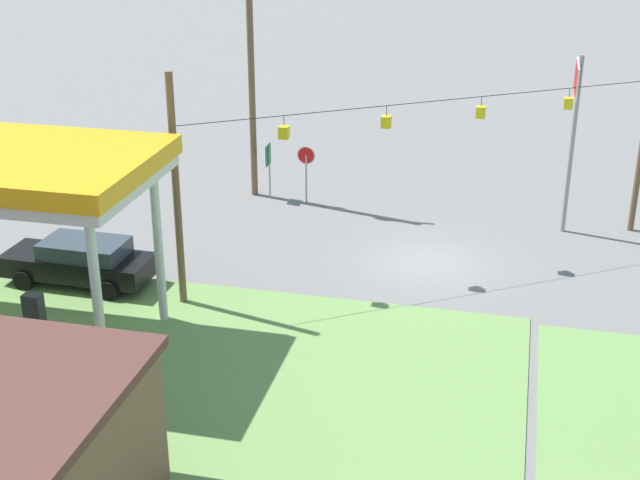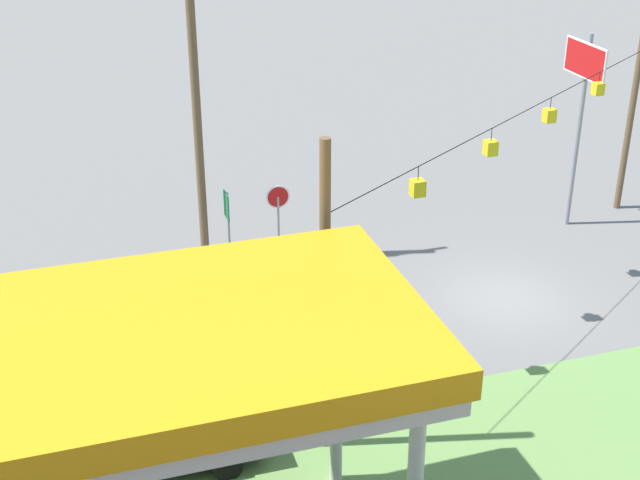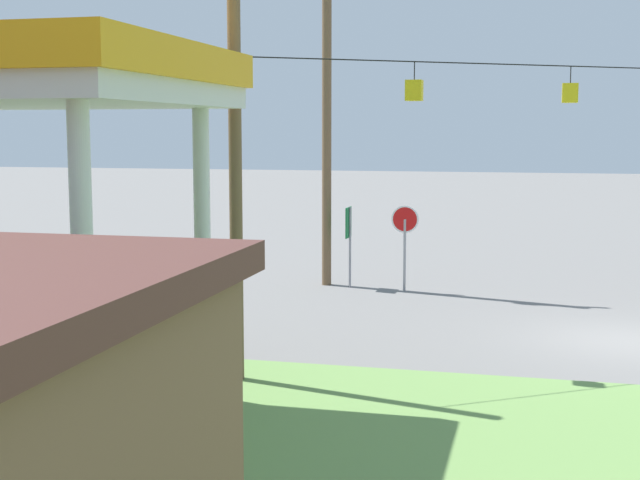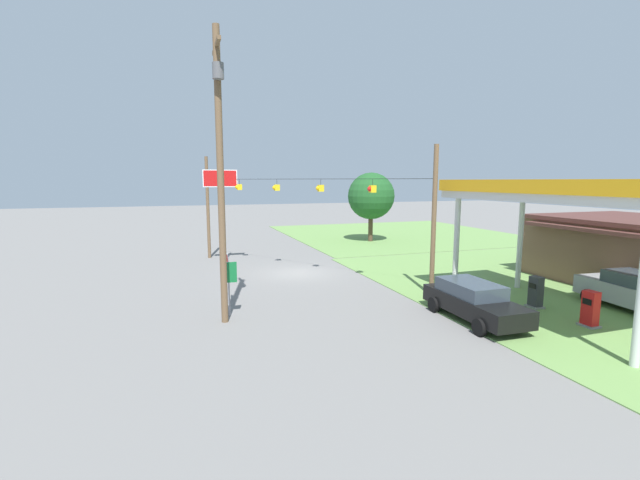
% 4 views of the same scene
% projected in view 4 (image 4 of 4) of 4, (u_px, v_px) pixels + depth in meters
% --- Properties ---
extents(ground_plane, '(160.00, 160.00, 0.00)m').
position_uv_depth(ground_plane, '(299.00, 273.00, 27.47)').
color(ground_plane, slate).
extents(grass_verge_opposite_corner, '(24.00, 24.00, 0.04)m').
position_uv_depth(grass_verge_opposite_corner, '(398.00, 234.00, 47.54)').
color(grass_verge_opposite_corner, '#6B934C').
rests_on(grass_verge_opposite_corner, ground).
extents(gas_station_canopy, '(10.71, 5.51, 5.94)m').
position_uv_depth(gas_station_canopy, '(570.00, 192.00, 17.86)').
color(gas_station_canopy, silver).
rests_on(gas_station_canopy, ground).
extents(fuel_pump_near, '(0.71, 0.56, 1.50)m').
position_uv_depth(fuel_pump_near, '(536.00, 293.00, 19.80)').
color(fuel_pump_near, gray).
rests_on(fuel_pump_near, ground).
extents(fuel_pump_far, '(0.71, 0.56, 1.50)m').
position_uv_depth(fuel_pump_far, '(590.00, 310.00, 17.21)').
color(fuel_pump_far, gray).
rests_on(fuel_pump_far, ground).
extents(car_at_pumps_front, '(5.15, 2.20, 1.62)m').
position_uv_depth(car_at_pumps_front, '(473.00, 300.00, 18.09)').
color(car_at_pumps_front, black).
rests_on(car_at_pumps_front, ground).
extents(car_at_pumps_rear, '(5.12, 2.44, 1.79)m').
position_uv_depth(car_at_pumps_rear, '(636.00, 291.00, 19.26)').
color(car_at_pumps_rear, '#9E9EA3').
rests_on(car_at_pumps_rear, ground).
extents(stop_sign_roadside, '(0.80, 0.08, 2.50)m').
position_uv_depth(stop_sign_roadside, '(228.00, 268.00, 20.16)').
color(stop_sign_roadside, '#99999E').
rests_on(stop_sign_roadside, ground).
extents(stop_sign_overhead, '(0.22, 2.36, 6.94)m').
position_uv_depth(stop_sign_overhead, '(221.00, 193.00, 29.89)').
color(stop_sign_overhead, gray).
rests_on(stop_sign_overhead, ground).
extents(route_sign, '(0.10, 0.70, 2.40)m').
position_uv_depth(route_sign, '(229.00, 278.00, 18.54)').
color(route_sign, gray).
rests_on(route_sign, ground).
extents(utility_pole_main, '(2.20, 0.44, 11.84)m').
position_uv_depth(utility_pole_main, '(220.00, 164.00, 17.04)').
color(utility_pole_main, brown).
rests_on(utility_pole_main, ground).
extents(signal_span_gantry, '(15.15, 10.24, 7.67)m').
position_uv_depth(signal_span_gantry, '(298.00, 208.00, 26.88)').
color(signal_span_gantry, brown).
rests_on(signal_span_gantry, ground).
extents(tree_west_verge, '(4.48, 4.48, 6.66)m').
position_uv_depth(tree_west_verge, '(371.00, 196.00, 41.03)').
color(tree_west_verge, '#4C3828').
rests_on(tree_west_verge, ground).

